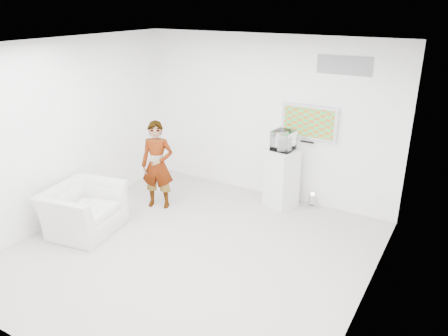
# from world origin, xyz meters

# --- Properties ---
(room) EXTENTS (5.01, 5.01, 3.00)m
(room) POSITION_xyz_m (0.00, 0.00, 1.50)
(room) COLOR beige
(room) RESTS_ON ground
(tv) EXTENTS (1.00, 0.08, 0.60)m
(tv) POSITION_xyz_m (0.85, 2.45, 1.55)
(tv) COLOR silver
(tv) RESTS_ON room
(logo_decal) EXTENTS (0.90, 0.02, 0.30)m
(logo_decal) POSITION_xyz_m (1.35, 2.49, 2.55)
(logo_decal) COLOR slate
(logo_decal) RESTS_ON room
(person) EXTENTS (0.68, 0.57, 1.59)m
(person) POSITION_xyz_m (-1.39, 0.99, 0.80)
(person) COLOR silver
(person) RESTS_ON room
(armchair) EXTENTS (1.19, 1.31, 0.75)m
(armchair) POSITION_xyz_m (-1.86, -0.36, 0.38)
(armchair) COLOR silver
(armchair) RESTS_ON room
(pedestal) EXTENTS (0.66, 0.66, 1.08)m
(pedestal) POSITION_xyz_m (0.52, 2.12, 0.54)
(pedestal) COLOR silver
(pedestal) RESTS_ON room
(floor_uplight) EXTENTS (0.20, 0.20, 0.28)m
(floor_uplight) POSITION_xyz_m (1.04, 2.35, 0.14)
(floor_uplight) COLOR silver
(floor_uplight) RESTS_ON room
(vitrine) EXTENTS (0.37, 0.37, 0.35)m
(vitrine) POSITION_xyz_m (0.52, 2.12, 1.25)
(vitrine) COLOR silver
(vitrine) RESTS_ON pedestal
(console) EXTENTS (0.14, 0.17, 0.23)m
(console) POSITION_xyz_m (0.52, 2.12, 1.19)
(console) COLOR silver
(console) RESTS_ON pedestal
(wii_remote) EXTENTS (0.07, 0.13, 0.03)m
(wii_remote) POSITION_xyz_m (-1.21, 1.22, 1.43)
(wii_remote) COLOR silver
(wii_remote) RESTS_ON person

